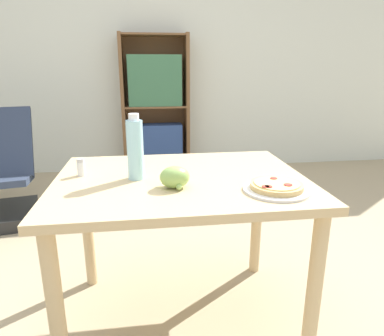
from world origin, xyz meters
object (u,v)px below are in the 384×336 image
object	(u,v)px
pizza_on_plate	(276,187)
bookshelf	(156,112)
grape_bunch	(175,177)
salt_shaker	(81,167)
drink_bottle	(135,149)

from	to	relation	value
pizza_on_plate	bookshelf	distance (m)	2.74
pizza_on_plate	bookshelf	bearing A→B (deg)	97.94
bookshelf	grape_bunch	bearing A→B (deg)	-90.31
pizza_on_plate	salt_shaker	bearing A→B (deg)	158.88
pizza_on_plate	grape_bunch	bearing A→B (deg)	166.99
salt_shaker	pizza_on_plate	bearing A→B (deg)	-21.12
pizza_on_plate	grape_bunch	xyz separation A→B (m)	(-0.39, 0.09, 0.03)
grape_bunch	salt_shaker	xyz separation A→B (m)	(-0.40, 0.22, -0.01)
drink_bottle	bookshelf	xyz separation A→B (m)	(0.17, 2.48, -0.16)
pizza_on_plate	drink_bottle	world-z (taller)	drink_bottle
grape_bunch	bookshelf	world-z (taller)	bookshelf
salt_shaker	grape_bunch	bearing A→B (deg)	-28.31
grape_bunch	salt_shaker	size ratio (longest dim) A/B	1.53
grape_bunch	drink_bottle	size ratio (longest dim) A/B	0.42
pizza_on_plate	drink_bottle	xyz separation A→B (m)	(-0.55, 0.23, 0.12)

